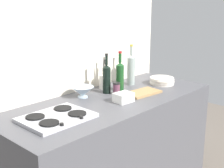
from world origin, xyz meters
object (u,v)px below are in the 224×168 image
object	(u,v)px
mixing_bowl	(83,92)
stovetop_hob	(57,117)
wine_bottle_mid_right	(120,75)
utensil_crock	(105,81)
plate_stack	(162,81)
condiment_jar_front	(116,88)
wine_bottle_leftmost	(131,69)
cutting_board	(142,93)
butter_dish	(123,97)
wine_bottle_mid_left	(107,78)

from	to	relation	value
mixing_bowl	stovetop_hob	bearing A→B (deg)	-151.82
wine_bottle_mid_right	utensil_crock	size ratio (longest dim) A/B	1.23
plate_stack	condiment_jar_front	world-z (taller)	condiment_jar_front
wine_bottle_leftmost	cutting_board	world-z (taller)	wine_bottle_leftmost
stovetop_hob	wine_bottle_mid_right	distance (m)	0.79
wine_bottle_leftmost	wine_bottle_mid_right	size ratio (longest dim) A/B	1.09
stovetop_hob	cutting_board	distance (m)	0.82
stovetop_hob	condiment_jar_front	bearing A→B (deg)	8.06
plate_stack	cutting_board	distance (m)	0.36
plate_stack	butter_dish	xyz separation A→B (m)	(-0.62, -0.08, 0.00)
stovetop_hob	wine_bottle_leftmost	bearing A→B (deg)	11.60
wine_bottle_mid_left	condiment_jar_front	world-z (taller)	wine_bottle_mid_left
wine_bottle_mid_left	utensil_crock	bearing A→B (deg)	50.61
wine_bottle_mid_left	condiment_jar_front	distance (m)	0.11
mixing_bowl	cutting_board	bearing A→B (deg)	-35.37
stovetop_hob	utensil_crock	world-z (taller)	utensil_crock
butter_dish	cutting_board	world-z (taller)	butter_dish
wine_bottle_leftmost	wine_bottle_mid_right	world-z (taller)	wine_bottle_leftmost
condiment_jar_front	mixing_bowl	bearing A→B (deg)	151.64
mixing_bowl	utensil_crock	distance (m)	0.30
stovetop_hob	plate_stack	bearing A→B (deg)	0.09
plate_stack	butter_dish	bearing A→B (deg)	-172.76
wine_bottle_mid_left	plate_stack	bearing A→B (deg)	-17.99
wine_bottle_mid_right	cutting_board	size ratio (longest dim) A/B	1.11
condiment_jar_front	cutting_board	distance (m)	0.21
butter_dish	plate_stack	bearing A→B (deg)	7.24
butter_dish	cutting_board	bearing A→B (deg)	5.10
wine_bottle_mid_left	wine_bottle_mid_right	size ratio (longest dim) A/B	0.98
mixing_bowl	condiment_jar_front	world-z (taller)	condiment_jar_front
plate_stack	condiment_jar_front	bearing A→B (deg)	169.63
wine_bottle_mid_left	wine_bottle_mid_right	distance (m)	0.14
utensil_crock	butter_dish	bearing A→B (deg)	-115.10
utensil_crock	cutting_board	size ratio (longest dim) A/B	0.90
wine_bottle_leftmost	mixing_bowl	bearing A→B (deg)	177.27
wine_bottle_leftmost	utensil_crock	bearing A→B (deg)	163.07
wine_bottle_mid_left	stovetop_hob	bearing A→B (deg)	-164.58
wine_bottle_mid_right	condiment_jar_front	size ratio (longest dim) A/B	3.42
wine_bottle_leftmost	condiment_jar_front	distance (m)	0.34
wine_bottle_mid_left	mixing_bowl	xyz separation A→B (m)	(-0.21, 0.05, -0.08)
cutting_board	condiment_jar_front	bearing A→B (deg)	135.36
stovetop_hob	wine_bottle_mid_left	world-z (taller)	wine_bottle_mid_left
stovetop_hob	butter_dish	distance (m)	0.56
wine_bottle_leftmost	mixing_bowl	size ratio (longest dim) A/B	2.03
stovetop_hob	cutting_board	size ratio (longest dim) A/B	1.46
wine_bottle_mid_left	mixing_bowl	world-z (taller)	wine_bottle_mid_left
cutting_board	plate_stack	bearing A→B (deg)	8.79
wine_bottle_leftmost	utensil_crock	size ratio (longest dim) A/B	1.34
plate_stack	mixing_bowl	world-z (taller)	mixing_bowl
wine_bottle_mid_left	cutting_board	xyz separation A→B (m)	(0.18, -0.23, -0.11)
plate_stack	utensil_crock	distance (m)	0.53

